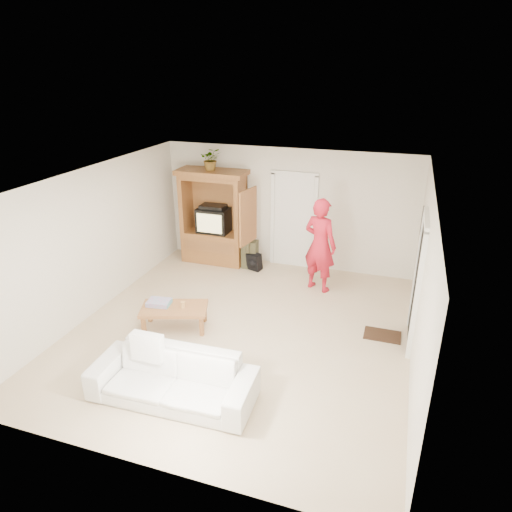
% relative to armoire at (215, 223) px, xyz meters
% --- Properties ---
extents(floor, '(6.00, 6.00, 0.00)m').
position_rel_armoire_xyz_m(floor, '(1.58, -2.66, -0.91)').
color(floor, tan).
rests_on(floor, ground).
extents(ceiling, '(6.00, 6.00, 0.00)m').
position_rel_armoire_xyz_m(ceiling, '(1.58, -2.66, 1.69)').
color(ceiling, white).
rests_on(ceiling, floor).
extents(wall_back, '(5.50, 0.00, 5.50)m').
position_rel_armoire_xyz_m(wall_back, '(1.58, 0.34, 0.39)').
color(wall_back, silver).
rests_on(wall_back, floor).
extents(wall_front, '(5.50, 0.00, 5.50)m').
position_rel_armoire_xyz_m(wall_front, '(1.58, -5.66, 0.39)').
color(wall_front, silver).
rests_on(wall_front, floor).
extents(wall_left, '(0.00, 6.00, 6.00)m').
position_rel_armoire_xyz_m(wall_left, '(-1.17, -2.66, 0.39)').
color(wall_left, silver).
rests_on(wall_left, floor).
extents(wall_right, '(0.00, 6.00, 6.00)m').
position_rel_armoire_xyz_m(wall_right, '(4.33, -2.66, 0.39)').
color(wall_right, silver).
rests_on(wall_right, floor).
extents(armoire, '(1.82, 1.14, 2.10)m').
position_rel_armoire_xyz_m(armoire, '(0.00, 0.00, 0.00)').
color(armoire, brown).
rests_on(armoire, floor).
extents(door_back, '(0.85, 0.05, 2.04)m').
position_rel_armoire_xyz_m(door_back, '(1.73, 0.31, 0.11)').
color(door_back, white).
rests_on(door_back, floor).
extents(doorway_right, '(0.05, 0.90, 2.04)m').
position_rel_armoire_xyz_m(doorway_right, '(4.30, -2.06, 0.11)').
color(doorway_right, black).
rests_on(doorway_right, floor).
extents(framed_picture, '(0.03, 0.60, 0.48)m').
position_rel_armoire_xyz_m(framed_picture, '(4.31, -0.76, 0.69)').
color(framed_picture, black).
rests_on(framed_picture, wall_right).
extents(doormat, '(0.60, 0.40, 0.02)m').
position_rel_armoire_xyz_m(doormat, '(3.88, -2.06, -0.90)').
color(doormat, '#382316').
rests_on(doormat, floor).
extents(plant, '(0.54, 0.51, 0.47)m').
position_rel_armoire_xyz_m(plant, '(-0.02, -0.03, 1.43)').
color(plant, '#4C7238').
rests_on(plant, armoire).
extents(man, '(0.80, 0.67, 1.88)m').
position_rel_armoire_xyz_m(man, '(2.51, -0.68, 0.03)').
color(man, red).
rests_on(man, floor).
extents(sofa, '(2.23, 0.93, 0.64)m').
position_rel_armoire_xyz_m(sofa, '(1.30, -4.53, -0.59)').
color(sofa, silver).
rests_on(sofa, floor).
extents(coffee_table, '(1.23, 0.92, 0.41)m').
position_rel_armoire_xyz_m(coffee_table, '(0.48, -2.94, -0.55)').
color(coffee_table, '#996634').
rests_on(coffee_table, floor).
extents(towel, '(0.42, 0.33, 0.08)m').
position_rel_armoire_xyz_m(towel, '(0.20, -2.94, -0.46)').
color(towel, '#DC498A').
rests_on(towel, coffee_table).
extents(candle, '(0.08, 0.08, 0.10)m').
position_rel_armoire_xyz_m(candle, '(0.63, -2.89, -0.45)').
color(candle, tan).
rests_on(candle, coffee_table).
extents(backpack_black, '(0.35, 0.27, 0.38)m').
position_rel_armoire_xyz_m(backpack_black, '(1.00, -0.23, -0.72)').
color(backpack_black, black).
rests_on(backpack_black, floor).
extents(backpack_olive, '(0.34, 0.25, 0.63)m').
position_rel_armoire_xyz_m(backpack_olive, '(0.87, -0.13, -0.59)').
color(backpack_olive, '#47442B').
rests_on(backpack_olive, floor).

